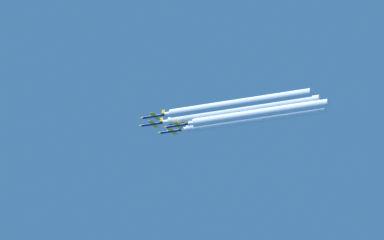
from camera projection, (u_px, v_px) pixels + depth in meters
The scene contains 8 objects.
jet_lead at pixel (152, 124), 517.70m from camera, with size 7.62×11.10×2.67m.
jet_left_wingman at pixel (153, 116), 507.41m from camera, with size 7.62×11.10×2.67m.
jet_right_wingman at pixel (171, 131), 521.80m from camera, with size 7.62×11.10×2.67m.
jet_slot at pixel (177, 125), 512.78m from camera, with size 7.62×11.10×2.67m.
smoke_trail_lead at pixel (240, 111), 505.02m from camera, with size 3.30×64.55×3.30m.
smoke_trail_left_wingman at pixel (236, 104), 495.65m from camera, with size 3.30×59.15×3.30m.
smoke_trail_right_wingman at pixel (252, 119), 509.97m from camera, with size 3.30×59.53×3.30m.
smoke_trail_slot at pixel (257, 114), 501.38m from camera, with size 3.30×57.03×3.30m.
Camera 1 is at (-440.13, -185.20, 2.96)m, focal length 121.47 mm.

